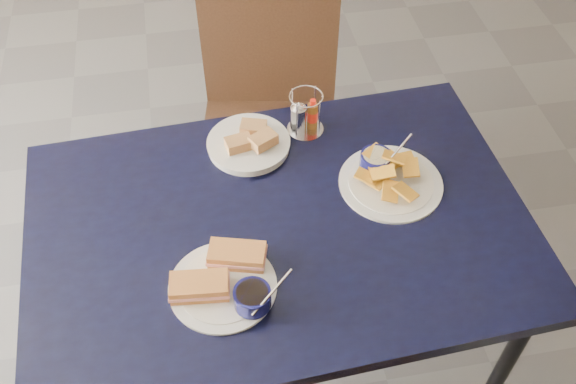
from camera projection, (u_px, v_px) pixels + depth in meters
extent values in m
plane|color=#4D4E52|center=(265.00, 318.00, 2.36)|extent=(6.00, 6.00, 0.00)
cube|color=black|center=(280.00, 227.00, 1.72)|extent=(1.37, 0.95, 0.04)
cylinder|color=black|center=(499.00, 375.00, 1.84)|extent=(0.04, 0.04, 0.71)
cylinder|color=black|center=(95.00, 238.00, 2.17)|extent=(0.04, 0.04, 0.71)
cylinder|color=black|center=(422.00, 192.00, 2.30)|extent=(0.04, 0.04, 0.71)
cube|color=black|center=(269.00, 139.00, 2.29)|extent=(0.55, 0.53, 0.05)
cylinder|color=black|center=(227.00, 229.00, 2.34)|extent=(0.04, 0.04, 0.46)
cylinder|color=black|center=(329.00, 215.00, 2.39)|extent=(0.04, 0.04, 0.46)
cylinder|color=black|center=(216.00, 160.00, 2.58)|extent=(0.04, 0.04, 0.46)
cylinder|color=black|center=(310.00, 148.00, 2.62)|extent=(0.04, 0.04, 0.46)
cube|color=black|center=(258.00, 43.00, 2.22)|extent=(0.47, 0.14, 0.50)
cylinder|color=white|center=(223.00, 286.00, 1.57)|extent=(0.27, 0.27, 0.01)
cylinder|color=white|center=(223.00, 285.00, 1.56)|extent=(0.22, 0.22, 0.00)
cube|color=#D38A4B|center=(199.00, 286.00, 1.53)|extent=(0.15, 0.08, 0.04)
cube|color=#E19389|center=(200.00, 288.00, 1.54)|extent=(0.15, 0.09, 0.01)
cube|color=#D38A4B|center=(237.00, 255.00, 1.59)|extent=(0.15, 0.11, 0.04)
cube|color=#E19389|center=(237.00, 256.00, 1.60)|extent=(0.16, 0.11, 0.01)
cylinder|color=#0A0A3A|center=(252.00, 298.00, 1.51)|extent=(0.09, 0.09, 0.05)
cylinder|color=black|center=(252.00, 294.00, 1.50)|extent=(0.08, 0.08, 0.01)
cylinder|color=silver|center=(272.00, 292.00, 1.47)|extent=(0.11, 0.07, 0.08)
cylinder|color=white|center=(391.00, 183.00, 1.79)|extent=(0.29, 0.29, 0.01)
cylinder|color=white|center=(391.00, 182.00, 1.79)|extent=(0.24, 0.24, 0.00)
cube|color=gold|center=(391.00, 161.00, 1.83)|extent=(0.07, 0.08, 0.02)
cube|color=gold|center=(402.00, 160.00, 1.83)|extent=(0.07, 0.05, 0.02)
cube|color=gold|center=(390.00, 194.00, 1.74)|extent=(0.06, 0.07, 0.03)
cube|color=gold|center=(379.00, 181.00, 1.77)|extent=(0.08, 0.08, 0.02)
cube|color=gold|center=(367.00, 179.00, 1.76)|extent=(0.08, 0.07, 0.02)
cube|color=gold|center=(405.00, 194.00, 1.72)|extent=(0.07, 0.08, 0.02)
cube|color=gold|center=(410.00, 169.00, 1.78)|extent=(0.06, 0.07, 0.02)
cube|color=gold|center=(381.00, 172.00, 1.76)|extent=(0.07, 0.05, 0.02)
cube|color=gold|center=(383.00, 175.00, 1.75)|extent=(0.07, 0.05, 0.02)
cube|color=gold|center=(375.00, 153.00, 1.80)|extent=(0.08, 0.07, 0.01)
cube|color=gold|center=(394.00, 159.00, 1.78)|extent=(0.08, 0.07, 0.02)
cylinder|color=#0A0A3A|center=(376.00, 161.00, 1.80)|extent=(0.09, 0.09, 0.05)
cylinder|color=#BFB390|center=(376.00, 157.00, 1.79)|extent=(0.08, 0.08, 0.01)
cylinder|color=silver|center=(395.00, 153.00, 1.76)|extent=(0.11, 0.07, 0.08)
cylinder|color=white|center=(249.00, 145.00, 1.88)|extent=(0.24, 0.24, 0.02)
cylinder|color=white|center=(249.00, 142.00, 1.88)|extent=(0.20, 0.20, 0.00)
cube|color=tan|center=(239.00, 144.00, 1.85)|extent=(0.08, 0.06, 0.03)
cube|color=tan|center=(253.00, 128.00, 1.88)|extent=(0.09, 0.07, 0.03)
cube|color=tan|center=(263.00, 140.00, 1.84)|extent=(0.09, 0.08, 0.03)
cylinder|color=silver|center=(305.00, 129.00, 1.94)|extent=(0.11, 0.11, 0.01)
cylinder|color=silver|center=(315.00, 103.00, 1.91)|extent=(0.01, 0.01, 0.13)
cylinder|color=silver|center=(292.00, 106.00, 1.91)|extent=(0.01, 0.01, 0.13)
cylinder|color=silver|center=(297.00, 121.00, 1.86)|extent=(0.01, 0.01, 0.13)
cylinder|color=silver|center=(319.00, 118.00, 1.87)|extent=(0.01, 0.01, 0.13)
torus|color=silver|center=(306.00, 96.00, 1.84)|extent=(0.10, 0.10, 0.00)
cylinder|color=silver|center=(298.00, 119.00, 1.90)|extent=(0.05, 0.05, 0.08)
cone|color=silver|center=(298.00, 105.00, 1.86)|extent=(0.04, 0.04, 0.02)
cylinder|color=brown|center=(312.00, 116.00, 1.91)|extent=(0.03, 0.03, 0.08)
cylinder|color=red|center=(312.00, 116.00, 1.91)|extent=(0.03, 0.03, 0.03)
cylinder|color=red|center=(313.00, 103.00, 1.87)|extent=(0.02, 0.02, 0.02)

